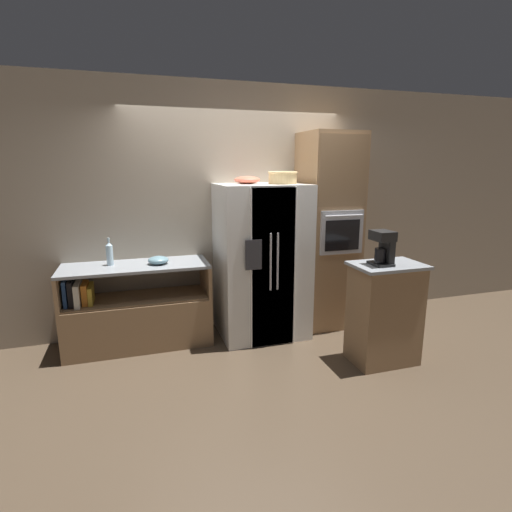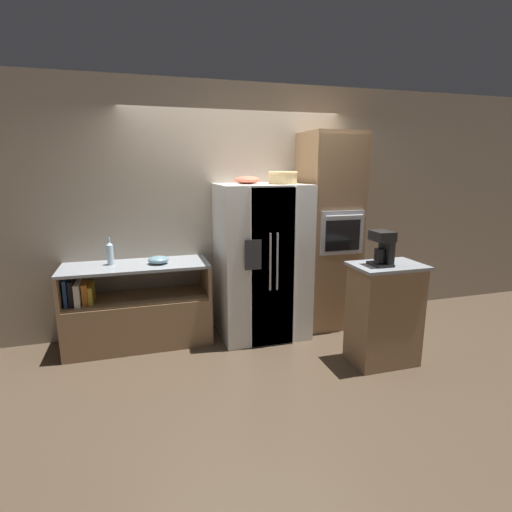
# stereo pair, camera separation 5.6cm
# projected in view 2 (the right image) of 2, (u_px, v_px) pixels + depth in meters

# --- Properties ---
(ground_plane) EXTENTS (20.00, 20.00, 0.00)m
(ground_plane) POSITION_uv_depth(u_px,v_px,m) (247.00, 336.00, 4.53)
(ground_plane) COLOR #4C3D2D
(wall_back) EXTENTS (12.00, 0.06, 2.80)m
(wall_back) POSITION_uv_depth(u_px,v_px,m) (236.00, 209.00, 4.67)
(wall_back) COLOR tan
(wall_back) RESTS_ON ground_plane
(counter_left) EXTENTS (1.50, 0.59, 0.89)m
(counter_left) POSITION_uv_depth(u_px,v_px,m) (137.00, 316.00, 4.28)
(counter_left) COLOR #93704C
(counter_left) RESTS_ON ground_plane
(refrigerator) EXTENTS (0.96, 0.80, 1.70)m
(refrigerator) POSITION_uv_depth(u_px,v_px,m) (262.00, 261.00, 4.45)
(refrigerator) COLOR white
(refrigerator) RESTS_ON ground_plane
(wall_oven) EXTENTS (0.62, 0.69, 2.26)m
(wall_oven) POSITION_uv_depth(u_px,v_px,m) (328.00, 232.00, 4.69)
(wall_oven) COLOR #93704C
(wall_oven) RESTS_ON ground_plane
(island_counter) EXTENTS (0.67, 0.46, 0.99)m
(island_counter) POSITION_uv_depth(u_px,v_px,m) (384.00, 314.00, 3.85)
(island_counter) COLOR #93704C
(island_counter) RESTS_ON ground_plane
(wicker_basket) EXTENTS (0.32, 0.32, 0.13)m
(wicker_basket) POSITION_uv_depth(u_px,v_px,m) (283.00, 177.00, 4.26)
(wicker_basket) COLOR tan
(wicker_basket) RESTS_ON refrigerator
(fruit_bowl) EXTENTS (0.28, 0.28, 0.08)m
(fruit_bowl) POSITION_uv_depth(u_px,v_px,m) (247.00, 180.00, 4.30)
(fruit_bowl) COLOR #DB664C
(fruit_bowl) RESTS_ON refrigerator
(bottle_tall) EXTENTS (0.07, 0.07, 0.29)m
(bottle_tall) POSITION_uv_depth(u_px,v_px,m) (110.00, 253.00, 4.12)
(bottle_tall) COLOR silver
(bottle_tall) RESTS_ON counter_left
(mixing_bowl) EXTENTS (0.21, 0.21, 0.08)m
(mixing_bowl) POSITION_uv_depth(u_px,v_px,m) (158.00, 260.00, 4.18)
(mixing_bowl) COLOR #668C99
(mixing_bowl) RESTS_ON counter_left
(coffee_maker) EXTENTS (0.17, 0.21, 0.32)m
(coffee_maker) POSITION_uv_depth(u_px,v_px,m) (383.00, 247.00, 3.66)
(coffee_maker) COLOR black
(coffee_maker) RESTS_ON island_counter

